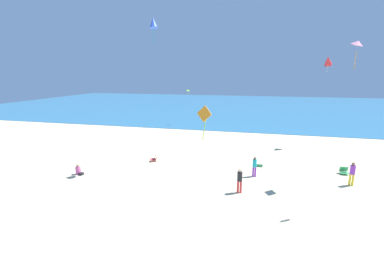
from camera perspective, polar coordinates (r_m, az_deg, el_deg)
ground_plane at (r=20.85m, az=1.96°, el=-8.59°), size 120.00×120.00×0.00m
ocean_water at (r=65.71m, az=10.33°, el=6.02°), size 120.00×60.00×0.05m
beach_chair_far_left at (r=24.10m, az=-8.00°, el=-4.97°), size 0.81×0.77×0.63m
beach_chair_far_right at (r=24.03m, az=29.63°, el=-6.75°), size 0.61×0.64×0.59m
cooler_box at (r=23.36m, az=14.23°, el=-6.26°), size 0.53×0.40×0.26m
person_3 at (r=20.78m, az=13.18°, el=-6.40°), size 0.40×0.40×1.54m
person_4 at (r=21.70m, az=30.98°, el=-6.90°), size 0.41×0.41×1.69m
person_5 at (r=22.62m, az=-23.01°, el=-7.11°), size 0.70×0.46×0.81m
person_6 at (r=17.84m, az=10.12°, el=-9.30°), size 0.33×0.33×1.65m
kite_pink at (r=20.88m, az=31.90°, el=16.21°), size 0.76×0.88×1.87m
kite_lime at (r=40.57m, az=-0.78°, el=9.40°), size 0.58×0.63×0.94m
kite_red at (r=31.10m, az=27.00°, el=13.84°), size 1.11×1.31×1.71m
kite_orange at (r=9.89m, az=2.63°, el=4.15°), size 0.59×0.24×1.27m
kite_blue at (r=21.42m, az=-8.23°, el=22.49°), size 0.96×0.98×1.88m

